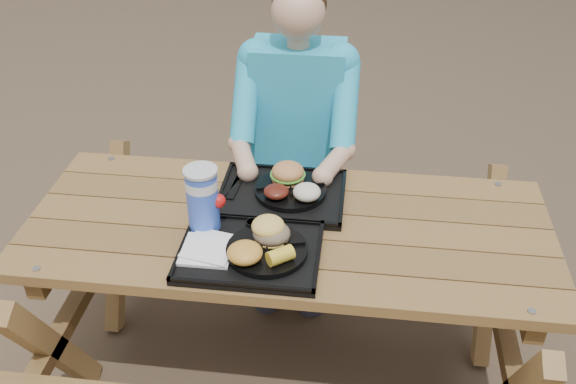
# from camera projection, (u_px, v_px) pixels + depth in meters

# --- Properties ---
(ground) EXTENTS (60.00, 60.00, 0.00)m
(ground) POSITION_uv_depth(u_px,v_px,m) (288.00, 370.00, 2.62)
(ground) COLOR #999999
(ground) RESTS_ON ground
(picnic_table) EXTENTS (1.80, 1.49, 0.75)m
(picnic_table) POSITION_uv_depth(u_px,v_px,m) (288.00, 303.00, 2.41)
(picnic_table) COLOR #999999
(picnic_table) RESTS_ON ground
(tray_near) EXTENTS (0.45, 0.35, 0.02)m
(tray_near) POSITION_uv_depth(u_px,v_px,m) (250.00, 253.00, 2.05)
(tray_near) COLOR black
(tray_near) RESTS_ON picnic_table
(tray_far) EXTENTS (0.45, 0.35, 0.02)m
(tray_far) POSITION_uv_depth(u_px,v_px,m) (282.00, 196.00, 2.32)
(tray_far) COLOR black
(tray_far) RESTS_ON picnic_table
(plate_near) EXTENTS (0.26, 0.26, 0.02)m
(plate_near) POSITION_uv_depth(u_px,v_px,m) (267.00, 250.00, 2.03)
(plate_near) COLOR black
(plate_near) RESTS_ON tray_near
(plate_far) EXTENTS (0.26, 0.26, 0.02)m
(plate_far) POSITION_uv_depth(u_px,v_px,m) (291.00, 190.00, 2.31)
(plate_far) COLOR black
(plate_far) RESTS_ON tray_far
(napkin_stack) EXTENTS (0.16, 0.16, 0.02)m
(napkin_stack) POSITION_uv_depth(u_px,v_px,m) (207.00, 249.00, 2.04)
(napkin_stack) COLOR white
(napkin_stack) RESTS_ON tray_near
(soda_cup) EXTENTS (0.11, 0.11, 0.21)m
(soda_cup) POSITION_uv_depth(u_px,v_px,m) (203.00, 200.00, 2.09)
(soda_cup) COLOR blue
(soda_cup) RESTS_ON tray_near
(condiment_bbq) EXTENTS (0.05, 0.05, 0.03)m
(condiment_bbq) POSITION_uv_depth(u_px,v_px,m) (253.00, 225.00, 2.14)
(condiment_bbq) COLOR black
(condiment_bbq) RESTS_ON tray_near
(condiment_mustard) EXTENTS (0.04, 0.04, 0.03)m
(condiment_mustard) POSITION_uv_depth(u_px,v_px,m) (276.00, 226.00, 2.13)
(condiment_mustard) COLOR orange
(condiment_mustard) RESTS_ON tray_near
(sandwich) EXTENTS (0.11, 0.11, 0.12)m
(sandwich) POSITION_uv_depth(u_px,v_px,m) (271.00, 225.00, 2.03)
(sandwich) COLOR #F6C657
(sandwich) RESTS_ON plate_near
(mac_cheese) EXTENTS (0.11, 0.11, 0.06)m
(mac_cheese) POSITION_uv_depth(u_px,v_px,m) (245.00, 253.00, 1.96)
(mac_cheese) COLOR gold
(mac_cheese) RESTS_ON plate_near
(corn_cob) EXTENTS (0.11, 0.11, 0.05)m
(corn_cob) POSITION_uv_depth(u_px,v_px,m) (280.00, 256.00, 1.96)
(corn_cob) COLOR yellow
(corn_cob) RESTS_ON plate_near
(cutlery_far) EXTENTS (0.04, 0.16, 0.01)m
(cutlery_far) POSITION_uv_depth(u_px,v_px,m) (235.00, 187.00, 2.34)
(cutlery_far) COLOR black
(cutlery_far) RESTS_ON tray_far
(burger) EXTENTS (0.12, 0.12, 0.11)m
(burger) POSITION_uv_depth(u_px,v_px,m) (288.00, 168.00, 2.32)
(burger) COLOR #C37D45
(burger) RESTS_ON plate_far
(baked_beans) EXTENTS (0.09, 0.09, 0.04)m
(baked_beans) POSITION_uv_depth(u_px,v_px,m) (276.00, 192.00, 2.25)
(baked_beans) COLOR #561A11
(baked_beans) RESTS_ON plate_far
(potato_salad) EXTENTS (0.10, 0.10, 0.05)m
(potato_salad) POSITION_uv_depth(u_px,v_px,m) (307.00, 192.00, 2.24)
(potato_salad) COLOR beige
(potato_salad) RESTS_ON plate_far
(diner) EXTENTS (0.48, 0.84, 1.28)m
(diner) POSITION_uv_depth(u_px,v_px,m) (297.00, 153.00, 2.81)
(diner) COLOR #1CACC4
(diner) RESTS_ON ground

